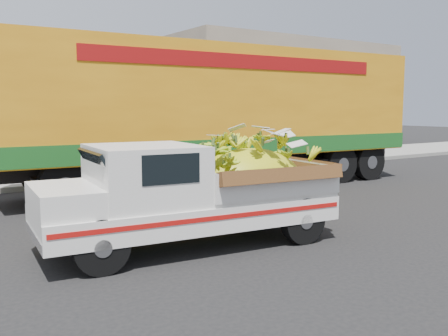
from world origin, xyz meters
TOP-DOWN VIEW (x-y plane):
  - ground at (0.00, 0.00)m, footprint 100.00×100.00m
  - curb at (0.00, 6.46)m, footprint 60.00×0.25m
  - sidewalk at (0.00, 8.56)m, footprint 60.00×4.00m
  - building_right at (14.00, 15.46)m, footprint 14.00×6.00m
  - pickup_truck at (-1.07, -0.69)m, footprint 4.83×2.16m
  - semi_trailer at (2.26, 4.01)m, footprint 12.03×3.05m

SIDE VIEW (x-z plane):
  - ground at x=0.00m, z-range 0.00..0.00m
  - sidewalk at x=0.00m, z-range 0.00..0.14m
  - curb at x=0.00m, z-range 0.00..0.15m
  - pickup_truck at x=-1.07m, z-range 0.06..1.70m
  - semi_trailer at x=2.26m, z-range 0.22..4.02m
  - building_right at x=14.00m, z-range 0.00..6.00m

